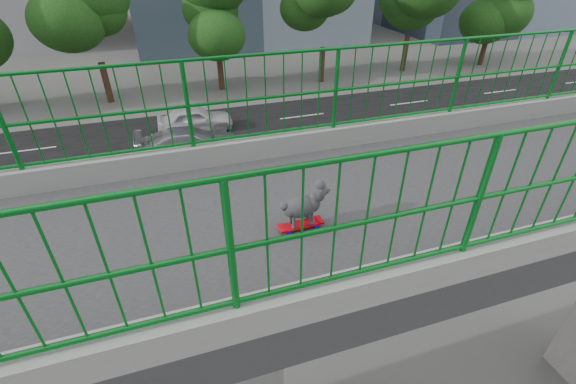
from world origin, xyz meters
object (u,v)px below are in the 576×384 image
(skateboard, at_px, (301,225))
(car_3, at_px, (190,143))
(poodle, at_px, (304,204))
(car_1, at_px, (285,198))
(car_6, at_px, (208,211))
(car_7, at_px, (325,152))
(car_5, at_px, (57,302))
(car_4, at_px, (195,119))

(skateboard, height_order, car_3, skateboard)
(poodle, bearing_deg, car_1, 161.37)
(poodle, relative_size, car_6, 0.10)
(poodle, bearing_deg, skateboard, -90.00)
(car_7, bearing_deg, skateboard, 154.95)
(skateboard, distance_m, car_5, 10.27)
(car_4, height_order, car_5, car_5)
(car_5, xyz_separation_m, car_6, (-3.20, 4.81, 0.01))
(car_4, bearing_deg, car_6, 176.36)
(skateboard, relative_size, car_4, 0.11)
(car_6, bearing_deg, car_1, 90.00)
(car_3, distance_m, car_7, 7.07)
(car_3, distance_m, car_6, 6.40)
(car_3, distance_m, car_5, 10.72)
(car_1, xyz_separation_m, car_5, (3.20, -7.96, 0.07))
(poodle, height_order, car_7, poodle)
(skateboard, relative_size, car_5, 0.10)
(car_6, height_order, car_7, car_7)
(skateboard, xyz_separation_m, car_6, (-9.52, -0.32, -6.26))
(poodle, height_order, car_4, poodle)
(car_6, bearing_deg, poodle, 2.08)
(car_7, bearing_deg, car_5, 120.02)
(car_1, distance_m, car_4, 9.93)
(car_1, bearing_deg, car_6, -90.00)
(skateboard, relative_size, car_1, 0.11)
(car_5, bearing_deg, car_4, 157.04)
(car_4, bearing_deg, poodle, 179.21)
(car_5, relative_size, car_6, 0.83)
(poodle, xyz_separation_m, car_3, (-15.92, -0.39, -6.54))
(poodle, relative_size, car_7, 0.10)
(car_1, height_order, car_5, car_5)
(skateboard, bearing_deg, car_3, 179.04)
(car_3, bearing_deg, car_4, -11.56)
(poodle, distance_m, car_7, 15.46)
(poodle, xyz_separation_m, car_6, (-9.52, -0.35, -6.51))
(poodle, distance_m, car_6, 11.54)
(skateboard, xyz_separation_m, car_1, (-9.52, 2.83, -6.34))
(car_4, height_order, car_6, car_6)
(skateboard, xyz_separation_m, poodle, (-0.00, 0.03, 0.26))
(skateboard, distance_m, car_3, 17.12)
(skateboard, bearing_deg, car_1, 161.21)
(poodle, height_order, car_3, poodle)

